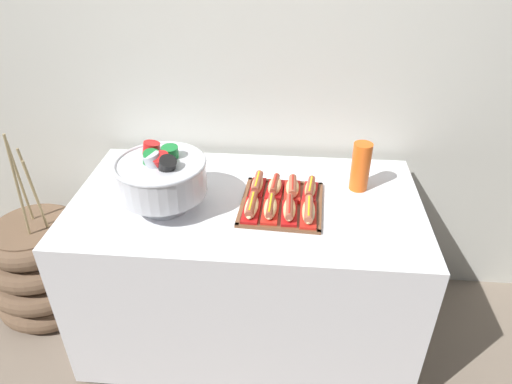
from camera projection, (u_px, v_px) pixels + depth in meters
name	position (u px, v px, depth m)	size (l,w,h in m)	color
ground_plane	(248.00, 328.00, 2.36)	(10.00, 10.00, 0.00)	#7A6B5B
back_wall	(257.00, 45.00, 2.08)	(6.00, 0.10, 2.60)	beige
buffet_table	(247.00, 267.00, 2.13)	(1.46, 0.80, 0.79)	silver
floor_vase	(44.00, 266.00, 2.39)	(0.56, 0.56, 1.03)	brown
serving_tray	(282.00, 204.00, 1.89)	(0.35, 0.38, 0.01)	brown
hot_dog_0	(252.00, 207.00, 1.82)	(0.07, 0.18, 0.06)	#B21414
hot_dog_1	(270.00, 209.00, 1.81)	(0.07, 0.17, 0.06)	red
hot_dog_2	(289.00, 210.00, 1.80)	(0.06, 0.17, 0.06)	#B21414
hot_dog_3	(309.00, 212.00, 1.80)	(0.07, 0.18, 0.06)	red
hot_dog_4	(257.00, 185.00, 1.96)	(0.07, 0.17, 0.06)	#B21414
hot_dog_5	(275.00, 187.00, 1.95)	(0.08, 0.16, 0.06)	#B21414
hot_dog_6	(292.00, 188.00, 1.94)	(0.07, 0.16, 0.06)	red
hot_dog_7	(310.00, 190.00, 1.93)	(0.07, 0.16, 0.06)	red
punch_bowl	(161.00, 175.00, 1.81)	(0.36, 0.36, 0.26)	silver
cup_stack	(361.00, 167.00, 1.95)	(0.08, 0.08, 0.22)	#EA5B19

